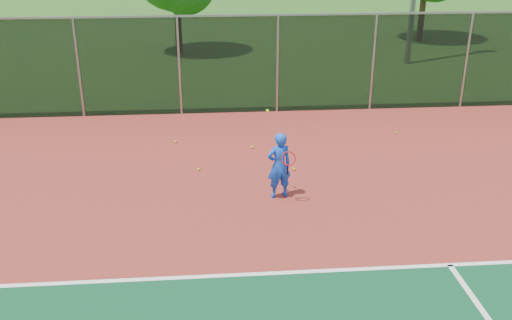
{
  "coord_description": "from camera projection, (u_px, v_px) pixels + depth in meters",
  "views": [
    {
      "loc": [
        -2.08,
        -5.17,
        5.58
      ],
      "look_at": [
        -1.24,
        5.0,
        1.3
      ],
      "focal_mm": 40.0,
      "sensor_mm": 36.0,
      "label": 1
    }
  ],
  "objects": [
    {
      "name": "practice_ball_5",
      "position": [
        396.0,
        133.0,
        16.14
      ],
      "size": [
        0.07,
        0.07,
        0.07
      ],
      "primitive_type": "sphere",
      "color": "#B2CE17",
      "rests_on": "court_apron"
    },
    {
      "name": "practice_ball_3",
      "position": [
        176.0,
        142.0,
        15.49
      ],
      "size": [
        0.07,
        0.07,
        0.07
      ],
      "primitive_type": "sphere",
      "color": "#B2CE17",
      "rests_on": "court_apron"
    },
    {
      "name": "practice_ball_6",
      "position": [
        199.0,
        169.0,
        13.76
      ],
      "size": [
        0.07,
        0.07,
        0.07
      ],
      "primitive_type": "sphere",
      "color": "#B2CE17",
      "rests_on": "court_apron"
    },
    {
      "name": "practice_ball_1",
      "position": [
        294.0,
        169.0,
        13.77
      ],
      "size": [
        0.07,
        0.07,
        0.07
      ],
      "primitive_type": "sphere",
      "color": "#B2CE17",
      "rests_on": "court_apron"
    },
    {
      "name": "fence_back",
      "position": [
        277.0,
        63.0,
        17.49
      ],
      "size": [
        30.0,
        0.06,
        3.03
      ],
      "color": "black",
      "rests_on": "court_apron"
    },
    {
      "name": "tennis_player",
      "position": [
        279.0,
        165.0,
        12.19
      ],
      "size": [
        0.61,
        0.65,
        1.97
      ],
      "color": "blue",
      "rests_on": "court_apron"
    },
    {
      "name": "court_apron",
      "position": [
        351.0,
        307.0,
        8.9
      ],
      "size": [
        30.0,
        20.0,
        0.02
      ],
      "primitive_type": "cube",
      "color": "maroon",
      "rests_on": "ground"
    },
    {
      "name": "practice_ball_0",
      "position": [
        252.0,
        147.0,
        15.11
      ],
      "size": [
        0.07,
        0.07,
        0.07
      ],
      "primitive_type": "sphere",
      "color": "#B2CE17",
      "rests_on": "court_apron"
    }
  ]
}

